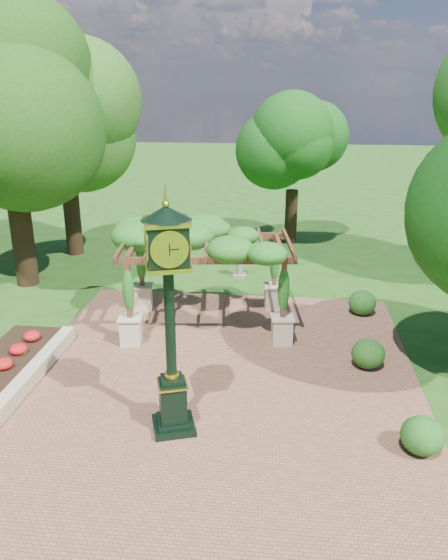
# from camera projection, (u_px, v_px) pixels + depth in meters

# --- Properties ---
(ground) EXTENTS (120.00, 120.00, 0.00)m
(ground) POSITION_uv_depth(u_px,v_px,m) (212.00, 405.00, 12.69)
(ground) COLOR #1E4714
(ground) RESTS_ON ground
(brick_plaza) EXTENTS (10.00, 12.00, 0.04)m
(brick_plaza) POSITION_uv_depth(u_px,v_px,m) (217.00, 382.00, 13.62)
(brick_plaza) COLOR brown
(brick_plaza) RESTS_ON ground
(border_wall) EXTENTS (0.35, 5.00, 0.40)m
(border_wall) POSITION_uv_depth(u_px,v_px,m) (32.00, 375.00, 13.58)
(border_wall) COLOR #C6B793
(border_wall) RESTS_ON ground
(pedestal_clock) EXTENTS (1.24, 1.24, 4.96)m
(pedestal_clock) POSITION_uv_depth(u_px,v_px,m) (169.00, 302.00, 10.78)
(pedestal_clock) COLOR black
(pedestal_clock) RESTS_ON brick_plaza
(pergola) EXTENTS (5.33, 3.70, 3.14)m
(pergola) POSITION_uv_depth(u_px,v_px,m) (207.00, 245.00, 16.00)
(pergola) COLOR beige
(pergola) RESTS_ON brick_plaza
(sundial) EXTENTS (0.49, 0.49, 0.88)m
(sundial) POSITION_uv_depth(u_px,v_px,m) (240.00, 267.00, 21.08)
(sundial) COLOR gray
(sundial) RESTS_ON ground
(shrub_front) EXTENTS (0.89, 0.89, 0.77)m
(shrub_front) POSITION_uv_depth(u_px,v_px,m) (422.00, 436.00, 10.87)
(shrub_front) COLOR #1E5719
(shrub_front) RESTS_ON brick_plaza
(shrub_mid) EXTENTS (1.11, 1.11, 0.78)m
(shrub_mid) POSITION_uv_depth(u_px,v_px,m) (368.00, 354.00, 14.18)
(shrub_mid) COLOR #205217
(shrub_mid) RESTS_ON brick_plaza
(shrub_back) EXTENTS (1.13, 1.13, 0.79)m
(shrub_back) POSITION_uv_depth(u_px,v_px,m) (362.00, 302.00, 17.50)
(shrub_back) COLOR #235D1A
(shrub_back) RESTS_ON brick_plaza
(tree_west_near) EXTENTS (5.45, 5.45, 10.00)m
(tree_west_near) POSITION_uv_depth(u_px,v_px,m) (4.00, 90.00, 18.10)
(tree_west_near) COLOR black
(tree_west_near) RESTS_ON ground
(tree_west_far) EXTENTS (4.78, 4.78, 8.11)m
(tree_west_far) POSITION_uv_depth(u_px,v_px,m) (63.00, 122.00, 22.22)
(tree_west_far) COLOR #311F13
(tree_west_far) RESTS_ON ground
(tree_north) EXTENTS (3.34, 3.34, 6.41)m
(tree_north) POSITION_uv_depth(u_px,v_px,m) (294.00, 147.00, 24.29)
(tree_north) COLOR black
(tree_north) RESTS_ON ground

